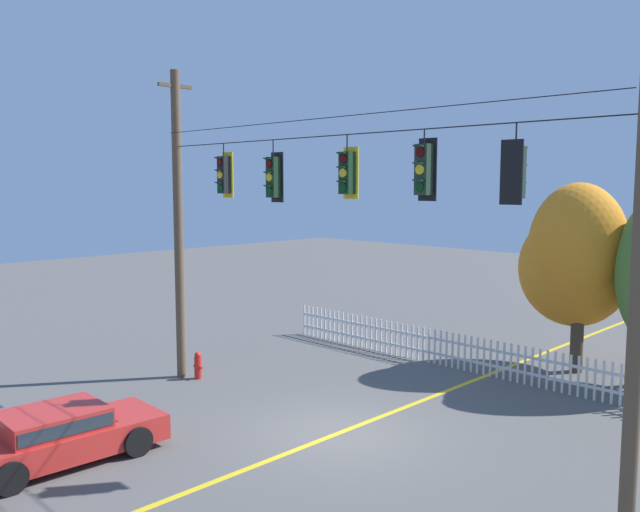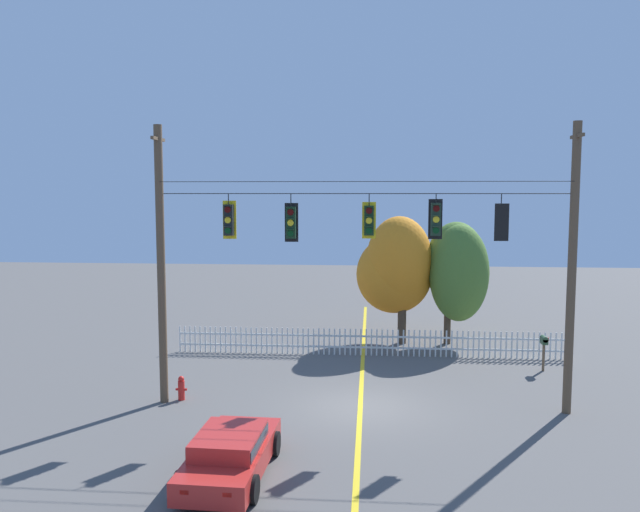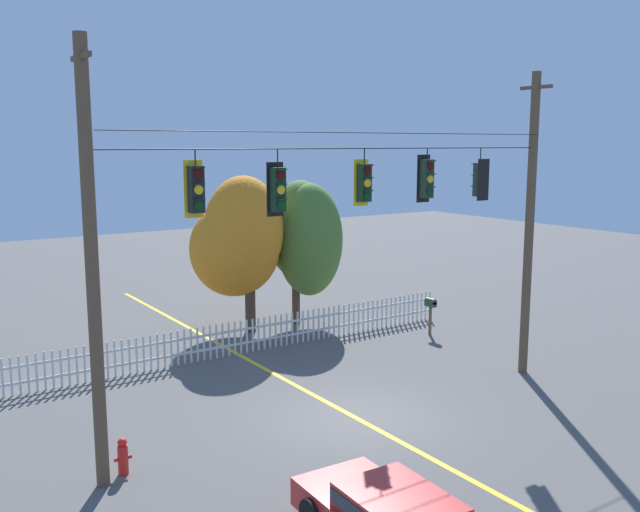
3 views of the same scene
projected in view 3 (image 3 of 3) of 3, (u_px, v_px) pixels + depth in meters
name	position (u px, v px, depth m)	size (l,w,h in m)	color
ground	(355.00, 417.00, 17.92)	(80.00, 80.00, 0.00)	#565451
lane_centerline_stripe	(355.00, 417.00, 17.92)	(0.16, 36.00, 0.01)	gold
signal_support_span	(356.00, 241.00, 17.18)	(13.19, 1.10, 9.03)	brown
traffic_signal_southbound_primary	(196.00, 189.00, 14.64)	(0.43, 0.38, 1.45)	black
traffic_signal_northbound_secondary	(278.00, 189.00, 15.75)	(0.43, 0.38, 1.53)	black
traffic_signal_westbound_side	(364.00, 183.00, 17.09)	(0.43, 0.38, 1.41)	black
traffic_signal_eastbound_side	(426.00, 179.00, 18.22)	(0.43, 0.38, 1.42)	black
traffic_signal_northbound_primary	(480.00, 179.00, 19.31)	(0.43, 0.38, 1.45)	black
white_picket_fence	(247.00, 336.00, 23.39)	(16.63, 0.06, 1.13)	silver
autumn_maple_near_fence	(239.00, 240.00, 25.68)	(3.47, 3.08, 5.83)	#473828
autumn_maple_mid	(305.00, 235.00, 26.96)	(2.78, 3.01, 5.58)	#473828
fire_hydrant	(123.00, 456.00, 14.78)	(0.38, 0.22, 0.81)	red
roadside_mailbox	(431.00, 305.00, 25.47)	(0.25, 0.44, 1.38)	brown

